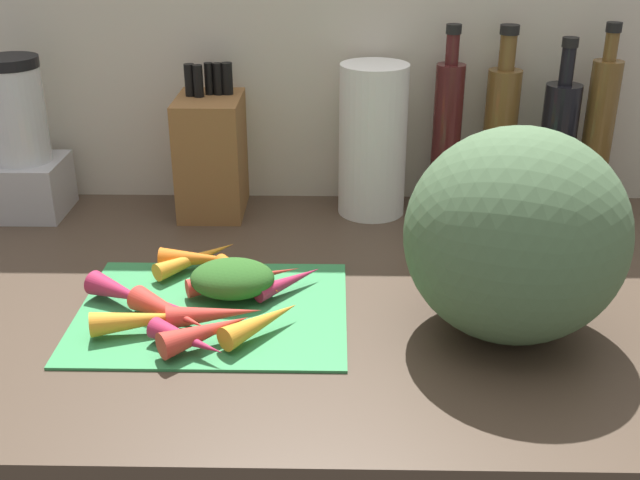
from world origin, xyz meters
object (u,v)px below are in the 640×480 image
at_px(bottle_2, 557,146).
at_px(bottle_3, 598,134).
at_px(cutting_board, 213,310).
at_px(bottle_1, 499,134).
at_px(carrot_0, 202,259).
at_px(carrot_3, 248,276).
at_px(carrot_6, 187,340).
at_px(carrot_5, 262,322).
at_px(bottle_0, 447,133).
at_px(knife_block, 212,154).
at_px(blender_appliance, 23,148).
at_px(paper_towel_roll, 373,141).
at_px(carrot_8, 245,278).
at_px(carrot_11, 206,331).
at_px(carrot_1, 169,308).
at_px(carrot_10, 121,292).
at_px(carrot_2, 169,312).
at_px(carrot_4, 197,258).
at_px(carrot_12, 148,319).
at_px(winter_squash, 515,236).
at_px(carrot_9, 289,281).
at_px(carrot_7, 215,314).

distance_m(bottle_2, bottle_3, 0.07).
bearing_deg(cutting_board, bottle_1, 41.18).
height_order(carrot_0, carrot_3, carrot_0).
bearing_deg(carrot_6, bottle_3, 37.44).
relative_size(carrot_5, bottle_0, 0.38).
bearing_deg(knife_block, bottle_2, 0.02).
bearing_deg(carrot_3, blender_appliance, 145.57).
bearing_deg(paper_towel_roll, bottle_0, 11.07).
xyz_separation_m(carrot_8, carrot_11, (-0.03, -0.16, 0.00)).
distance_m(carrot_3, carrot_5, 0.14).
height_order(carrot_1, carrot_11, carrot_11).
bearing_deg(carrot_11, carrot_10, 142.63).
bearing_deg(bottle_2, paper_towel_roll, -179.59).
bearing_deg(carrot_11, bottle_2, 40.48).
bearing_deg(carrot_6, bottle_2, 40.24).
distance_m(carrot_11, paper_towel_roll, 0.53).
bearing_deg(paper_towel_roll, carrot_2, -124.28).
height_order(carrot_5, bottle_0, bottle_0).
bearing_deg(carrot_8, carrot_4, 140.24).
height_order(carrot_11, bottle_3, bottle_3).
relative_size(carrot_12, winter_squash, 0.52).
height_order(cutting_board, carrot_9, carrot_9).
xyz_separation_m(carrot_0, carrot_5, (0.11, -0.19, 0.00)).
xyz_separation_m(carrot_0, carrot_9, (0.14, -0.06, -0.00)).
height_order(blender_appliance, paper_towel_roll, blender_appliance).
bearing_deg(cutting_board, bottle_2, 34.03).
bearing_deg(carrot_4, carrot_1, -94.64).
bearing_deg(carrot_1, carrot_10, 155.02).
distance_m(carrot_4, carrot_8, 0.11).
bearing_deg(carrot_8, carrot_11, -101.61).
bearing_deg(carrot_7, carrot_4, 106.54).
relative_size(cutting_board, knife_block, 1.41).
xyz_separation_m(carrot_2, paper_towel_roll, (0.29, 0.42, 0.11)).
distance_m(cutting_board, paper_towel_roll, 0.46).
xyz_separation_m(carrot_8, knife_block, (-0.09, 0.32, 0.09)).
bearing_deg(carrot_8, carrot_10, -162.38).
xyz_separation_m(carrot_0, carrot_3, (0.08, -0.05, -0.00)).
bearing_deg(carrot_4, cutting_board, -72.13).
bearing_deg(carrot_12, carrot_7, 10.98).
distance_m(cutting_board, carrot_5, 0.10).
distance_m(carrot_12, bottle_3, 0.85).
bearing_deg(carrot_9, bottle_2, 35.24).
relative_size(carrot_0, carrot_3, 0.97).
height_order(carrot_8, winter_squash, winter_squash).
distance_m(carrot_9, carrot_12, 0.22).
xyz_separation_m(carrot_3, knife_block, (-0.09, 0.31, 0.09)).
distance_m(carrot_7, carrot_9, 0.14).
bearing_deg(carrot_0, cutting_board, -75.06).
height_order(winter_squash, bottle_3, bottle_3).
bearing_deg(carrot_5, carrot_7, 163.80).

